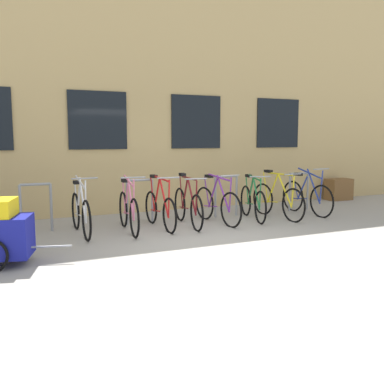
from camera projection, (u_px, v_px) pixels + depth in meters
ground_plane at (210, 240)px, 7.31m from camera, size 42.00×42.00×0.00m
storefront_building at (116, 97)px, 12.61m from camera, size 28.00×6.16×5.92m
bike_rack at (185, 194)px, 9.10m from camera, size 6.59×0.05×0.92m
bicycle_pink at (128, 211)px, 7.97m from camera, size 0.44×1.73×1.09m
bicycle_purple at (217, 204)px, 8.79m from camera, size 0.44×1.71×1.05m
bicycle_green at (253, 202)px, 9.20m from camera, size 0.54×1.66×0.99m
bicycle_blue at (307, 197)px, 9.83m from camera, size 0.44×1.73×1.10m
bicycle_maroon at (188, 206)px, 8.54m from camera, size 0.44×1.81×1.04m
bicycle_yellow at (277, 200)px, 9.35m from camera, size 0.44×1.79×1.05m
bicycle_red at (160, 208)px, 8.32m from camera, size 0.44×1.73×1.05m
bicycle_white at (81, 213)px, 7.74m from camera, size 0.44×1.80×1.10m
planter_box at (339, 189)px, 12.08m from camera, size 0.70×0.44×0.60m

